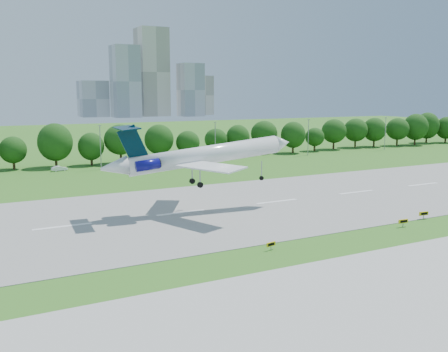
# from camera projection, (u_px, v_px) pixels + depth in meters

# --- Properties ---
(ground) EXTENTS (600.00, 600.00, 0.00)m
(ground) POSITION_uv_depth(u_px,v_px,m) (370.00, 234.00, 74.29)
(ground) COLOR #30691B
(ground) RESTS_ON ground
(runway) EXTENTS (400.00, 45.00, 0.08)m
(runway) POSITION_uv_depth(u_px,v_px,m) (277.00, 202.00, 96.18)
(runway) COLOR gray
(runway) RESTS_ON ground
(tree_line) EXTENTS (288.40, 8.40, 10.40)m
(tree_line) POSITION_uv_depth(u_px,v_px,m) (157.00, 141.00, 153.88)
(tree_line) COLOR #382314
(tree_line) RESTS_ON ground
(light_poles) EXTENTS (175.90, 0.25, 12.19)m
(light_poles) POSITION_uv_depth(u_px,v_px,m) (161.00, 144.00, 143.96)
(light_poles) COLOR gray
(light_poles) RESTS_ON ground
(skyline) EXTENTS (127.00, 52.00, 80.00)m
(skyline) POSITION_uv_depth(u_px,v_px,m) (149.00, 83.00, 456.97)
(skyline) COLOR #B2B2B7
(skyline) RESTS_ON ground
(airliner) EXTENTS (35.60, 25.73, 11.09)m
(airliner) POSITION_uv_depth(u_px,v_px,m) (196.00, 156.00, 87.03)
(airliner) COLOR white
(airliner) RESTS_ON ground
(taxi_sign_left) EXTENTS (1.54, 0.49, 1.08)m
(taxi_sign_left) POSITION_uv_depth(u_px,v_px,m) (271.00, 244.00, 66.42)
(taxi_sign_left) COLOR gray
(taxi_sign_left) RESTS_ON ground
(taxi_sign_centre) EXTENTS (1.74, 0.38, 1.21)m
(taxi_sign_centre) POSITION_uv_depth(u_px,v_px,m) (403.00, 221.00, 77.95)
(taxi_sign_centre) COLOR gray
(taxi_sign_centre) RESTS_ON ground
(taxi_sign_right) EXTENTS (1.79, 0.42, 1.25)m
(taxi_sign_right) POSITION_uv_depth(u_px,v_px,m) (424.00, 214.00, 82.85)
(taxi_sign_right) COLOR gray
(taxi_sign_right) RESTS_ON ground
(service_vehicle_a) EXTENTS (4.34, 2.15, 1.37)m
(service_vehicle_a) POSITION_uv_depth(u_px,v_px,m) (59.00, 168.00, 134.61)
(service_vehicle_a) COLOR white
(service_vehicle_a) RESTS_ON ground
(service_vehicle_b) EXTENTS (3.51, 2.11, 1.12)m
(service_vehicle_b) POSITION_uv_depth(u_px,v_px,m) (151.00, 167.00, 138.03)
(service_vehicle_b) COLOR white
(service_vehicle_b) RESTS_ON ground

